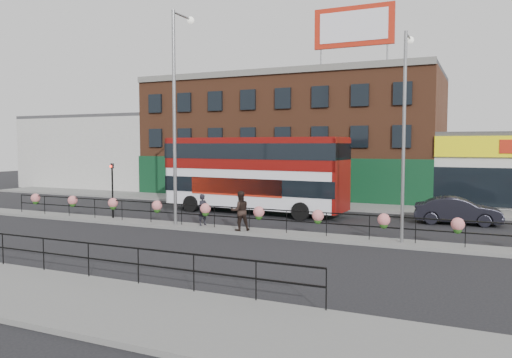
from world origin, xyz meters
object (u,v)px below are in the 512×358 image
at_px(double_decker_bus, 254,167).
at_px(pedestrian_b, 240,211).
at_px(lamp_column_east, 405,118).
at_px(pedestrian_a, 203,210).
at_px(lamp_column_west, 177,99).
at_px(car, 458,211).

height_order(double_decker_bus, pedestrian_b, double_decker_bus).
bearing_deg(lamp_column_east, double_decker_bus, 148.12).
bearing_deg(pedestrian_b, pedestrian_a, -53.68).
distance_m(double_decker_bus, lamp_column_west, 7.55).
bearing_deg(car, lamp_column_east, 159.40).
relative_size(car, pedestrian_b, 2.39).
height_order(double_decker_bus, car, double_decker_bus).
distance_m(pedestrian_b, lamp_column_west, 7.03).
xyz_separation_m(lamp_column_west, lamp_column_east, (11.81, -0.08, -1.30)).
bearing_deg(double_decker_bus, lamp_column_east, -31.88).
relative_size(pedestrian_a, pedestrian_b, 0.84).
relative_size(car, lamp_column_east, 0.52).
height_order(car, lamp_column_east, lamp_column_east).
relative_size(double_decker_bus, car, 2.58).
bearing_deg(pedestrian_a, pedestrian_b, -85.52).
relative_size(pedestrian_a, lamp_column_west, 0.15).
bearing_deg(lamp_column_east, lamp_column_west, 179.61).
bearing_deg(pedestrian_a, double_decker_bus, 17.76).
bearing_deg(double_decker_bus, lamp_column_west, -104.24).
bearing_deg(pedestrian_a, lamp_column_west, 110.17).
relative_size(car, lamp_column_west, 0.42).
height_order(car, pedestrian_b, pedestrian_b).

